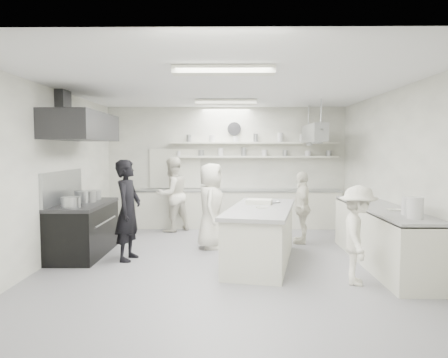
{
  "coord_description": "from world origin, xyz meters",
  "views": [
    {
      "loc": [
        0.07,
        -7.23,
        1.94
      ],
      "look_at": [
        -0.02,
        0.6,
        1.39
      ],
      "focal_mm": 33.83,
      "sensor_mm": 36.0,
      "label": 1
    }
  ],
  "objects_px": {
    "right_counter": "(382,237)",
    "stove": "(84,230)",
    "back_counter": "(238,209)",
    "prep_island": "(261,236)",
    "cook_back": "(172,194)",
    "cook_stove": "(128,210)"
  },
  "relations": [
    {
      "from": "right_counter",
      "to": "stove",
      "type": "bearing_deg",
      "value": 173.48
    },
    {
      "from": "back_counter",
      "to": "right_counter",
      "type": "bearing_deg",
      "value": -55.35
    },
    {
      "from": "prep_island",
      "to": "right_counter",
      "type": "bearing_deg",
      "value": 8.63
    },
    {
      "from": "cook_back",
      "to": "cook_stove",
      "type": "bearing_deg",
      "value": 37.16
    },
    {
      "from": "stove",
      "to": "cook_stove",
      "type": "bearing_deg",
      "value": -20.86
    },
    {
      "from": "stove",
      "to": "right_counter",
      "type": "distance_m",
      "value": 5.28
    },
    {
      "from": "stove",
      "to": "prep_island",
      "type": "height_order",
      "value": "prep_island"
    },
    {
      "from": "back_counter",
      "to": "cook_back",
      "type": "relative_size",
      "value": 2.85
    },
    {
      "from": "right_counter",
      "to": "cook_stove",
      "type": "height_order",
      "value": "cook_stove"
    },
    {
      "from": "stove",
      "to": "cook_stove",
      "type": "xyz_separation_m",
      "value": [
        0.91,
        -0.35,
        0.43
      ]
    },
    {
      "from": "back_counter",
      "to": "cook_back",
      "type": "height_order",
      "value": "cook_back"
    },
    {
      "from": "right_counter",
      "to": "cook_stove",
      "type": "bearing_deg",
      "value": 176.64
    },
    {
      "from": "cook_stove",
      "to": "cook_back",
      "type": "height_order",
      "value": "cook_stove"
    },
    {
      "from": "prep_island",
      "to": "cook_back",
      "type": "bearing_deg",
      "value": 136.49
    },
    {
      "from": "back_counter",
      "to": "cook_back",
      "type": "xyz_separation_m",
      "value": [
        -1.58,
        -0.56,
        0.42
      ]
    },
    {
      "from": "back_counter",
      "to": "cook_stove",
      "type": "relative_size",
      "value": 2.84
    },
    {
      "from": "cook_back",
      "to": "right_counter",
      "type": "bearing_deg",
      "value": 100.47
    },
    {
      "from": "right_counter",
      "to": "cook_stove",
      "type": "xyz_separation_m",
      "value": [
        -4.34,
        0.25,
        0.41
      ]
    },
    {
      "from": "stove",
      "to": "back_counter",
      "type": "distance_m",
      "value": 4.03
    },
    {
      "from": "back_counter",
      "to": "right_counter",
      "type": "height_order",
      "value": "right_counter"
    },
    {
      "from": "stove",
      "to": "back_counter",
      "type": "height_order",
      "value": "back_counter"
    },
    {
      "from": "right_counter",
      "to": "prep_island",
      "type": "relative_size",
      "value": 1.34
    }
  ]
}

